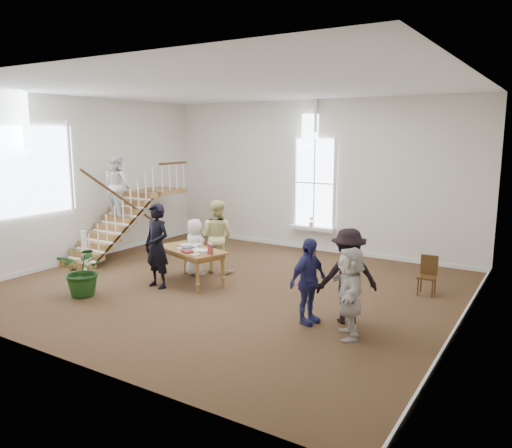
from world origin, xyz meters
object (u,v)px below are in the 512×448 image
Objects in this scene: police_officer at (157,246)px; woman_cluster_b at (348,276)px; woman_cluster_a at (308,281)px; elderly_woman at (195,247)px; floor_plant at (84,270)px; person_yellow at (217,236)px; woman_cluster_c at (350,293)px; side_chair at (428,273)px; library_table at (191,252)px.

police_officer reaches higher than woman_cluster_b.
police_officer is at bearing 100.59° from woman_cluster_a.
elderly_woman reaches higher than floor_plant.
person_yellow is 1.04× the size of woman_cluster_b.
woman_cluster_a is 0.92m from woman_cluster_c.
woman_cluster_c is (4.43, -2.14, -0.13)m from person_yellow.
woman_cluster_b is 0.72m from woman_cluster_c.
police_officer is 6.11m from side_chair.
person_yellow is 4.92m from woman_cluster_c.
person_yellow is at bearing 66.75° from floor_plant.
floor_plant is (-5.75, -0.93, -0.22)m from woman_cluster_c.
woman_cluster_a reaches higher than side_chair.
elderly_woman is 0.80× the size of woman_cluster_b.
side_chair is at bearing -150.91° from elderly_woman.
woman_cluster_b reaches higher than library_table.
woman_cluster_c is 3.23m from side_chair.
woman_cluster_a is at bearing 4.09° from police_officer.
woman_cluster_a is 1.40× the size of floor_plant.
person_yellow is (-0.06, 1.11, 0.18)m from library_table.
woman_cluster_c is at bearing 9.20° from floor_plant.
side_chair is (6.34, 4.09, -0.11)m from floor_plant.
elderly_woman is at bearing -137.78° from woman_cluster_c.
person_yellow is 3.36m from floor_plant.
woman_cluster_c is at bearing -89.20° from woman_cluster_a.
elderly_woman is 1.23× the size of floor_plant.
side_chair is (4.96, 2.13, -0.28)m from library_table.
person_yellow is (0.40, 1.75, -0.04)m from police_officer.
library_table is at bearing 54.89° from floor_plant.
woman_cluster_a reaches higher than library_table.
floor_plant is at bearing 116.46° from woman_cluster_a.
woman_cluster_b is 2.07× the size of side_chair.
person_yellow is 5.14m from side_chair.
library_table is at bearing 61.20° from police_officer.
police_officer is at bearing 98.56° from elderly_woman.
woman_cluster_c reaches higher than floor_plant.
side_chair is at bearing 32.83° from floor_plant.
person_yellow reaches higher than floor_plant.
police_officer reaches higher than woman_cluster_c.
person_yellow reaches higher than side_chair.
woman_cluster_b is 5.68m from floor_plant.
side_chair is (0.59, 3.16, -0.33)m from woman_cluster_c.
library_table is 1.10× the size of woman_cluster_b.
woman_cluster_c is (4.83, -0.39, -0.17)m from police_officer.
person_yellow is at bearing -58.31° from woman_cluster_b.
woman_cluster_b is at bearing -39.80° from woman_cluster_a.
woman_cluster_b is (4.53, 0.26, -0.08)m from police_officer.
elderly_woman is 2.77m from floor_plant.
police_officer is 3.94m from woman_cluster_a.
woman_cluster_b reaches higher than elderly_woman.
library_table is at bearing 134.01° from elderly_woman.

